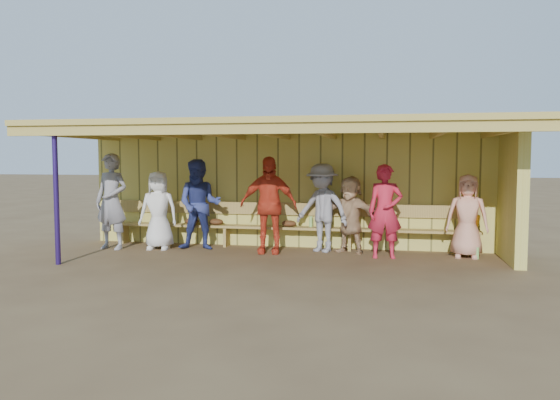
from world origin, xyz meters
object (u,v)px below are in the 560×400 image
object	(u,v)px
player_d	(268,205)
bench	(287,222)
player_f	(350,214)
player_h	(467,216)
player_a	(112,201)
player_c	(200,205)
player_b	(158,210)
player_e	(322,208)
player_g	(385,211)

from	to	relation	value
player_d	bench	bearing A→B (deg)	66.00
player_f	bench	xyz separation A→B (m)	(-1.31, 0.31, -0.23)
player_d	player_h	world-z (taller)	player_d
player_a	player_c	bearing A→B (deg)	17.98
player_b	player_h	world-z (taller)	player_b
player_e	player_d	bearing A→B (deg)	-136.69
player_c	player_d	size ratio (longest dim) A/B	0.97
player_c	player_g	size ratio (longest dim) A/B	1.05
player_a	player_d	xyz separation A→B (m)	(3.23, 0.16, -0.03)
player_b	player_c	xyz separation A→B (m)	(0.84, 0.12, 0.12)
player_e	player_g	world-z (taller)	player_e
player_b	player_e	bearing A→B (deg)	0.09
player_d	player_g	size ratio (longest dim) A/B	1.08
player_f	bench	world-z (taller)	player_f
player_e	player_f	bearing A→B (deg)	23.62
player_c	player_g	xyz separation A→B (m)	(3.69, -0.22, -0.04)
player_d	player_h	xyz separation A→B (m)	(3.73, 0.24, -0.16)
player_a	player_e	size ratio (longest dim) A/B	1.12
player_f	player_d	bearing A→B (deg)	-144.82
player_a	player_d	distance (m)	3.23
player_e	player_h	distance (m)	2.72
player_d	player_e	distance (m)	1.08
player_e	player_h	size ratio (longest dim) A/B	1.12
player_b	bench	size ratio (longest dim) A/B	0.21
player_f	player_h	distance (m)	2.17
player_b	player_e	size ratio (longest dim) A/B	0.91
player_c	player_h	xyz separation A→B (m)	(5.19, 0.11, -0.14)
player_f	player_g	bearing A→B (deg)	-11.72
player_b	player_c	size ratio (longest dim) A/B	0.87
player_b	player_e	xyz separation A→B (m)	(3.30, 0.35, 0.08)
player_c	player_f	bearing A→B (deg)	-3.65
player_d	bench	size ratio (longest dim) A/B	0.25
player_b	player_g	size ratio (longest dim) A/B	0.91
player_f	player_b	bearing A→B (deg)	-152.69
player_f	bench	size ratio (longest dim) A/B	0.20
player_d	player_e	xyz separation A→B (m)	(1.01, 0.36, -0.07)
player_d	player_b	bearing A→B (deg)	176.34
player_c	player_f	distance (m)	3.03
player_h	player_d	bearing A→B (deg)	-169.81
player_h	player_b	bearing A→B (deg)	-171.36
player_c	player_h	bearing A→B (deg)	-6.75
player_e	player_f	distance (m)	0.56
player_a	player_d	world-z (taller)	player_a
player_e	player_f	xyz separation A→B (m)	(0.55, 0.00, -0.12)
player_e	player_h	xyz separation A→B (m)	(2.72, -0.12, -0.10)
player_b	player_d	bearing A→B (deg)	-6.26
player_g	player_h	bearing A→B (deg)	6.30
player_f	player_a	bearing A→B (deg)	-151.61
bench	player_d	bearing A→B (deg)	-110.66
player_a	player_f	xyz separation A→B (m)	(4.79, 0.53, -0.22)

